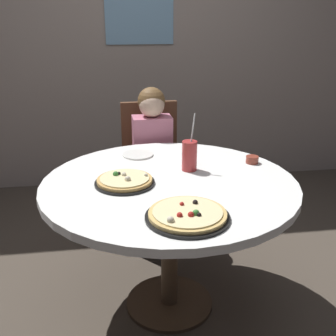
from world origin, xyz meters
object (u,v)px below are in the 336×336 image
(plate_small, at_px, (138,155))
(pizza_cheese, at_px, (187,215))
(diner_child, at_px, (154,177))
(soda_cup, at_px, (189,156))
(chair_wooden, at_px, (151,162))
(pizza_veggie, at_px, (125,181))
(sauce_bowl, at_px, (252,160))
(dining_table, at_px, (169,197))

(plate_small, bearing_deg, pizza_cheese, -80.40)
(diner_child, height_order, soda_cup, diner_child)
(chair_wooden, xyz_separation_m, pizza_veggie, (-0.22, -0.90, 0.24))
(diner_child, xyz_separation_m, sauce_bowl, (0.49, -0.52, 0.29))
(sauce_bowl, xyz_separation_m, plate_small, (-0.62, 0.22, -0.02))
(pizza_cheese, distance_m, sauce_bowl, 0.77)
(plate_small, bearing_deg, chair_wooden, 75.59)
(diner_child, bearing_deg, sauce_bowl, -46.58)
(soda_cup, relative_size, sauce_bowl, 4.38)
(diner_child, distance_m, pizza_cheese, 1.16)
(pizza_cheese, relative_size, sauce_bowl, 5.01)
(sauce_bowl, bearing_deg, pizza_cheese, -128.85)
(diner_child, distance_m, soda_cup, 0.69)
(dining_table, bearing_deg, pizza_cheese, -88.23)
(dining_table, bearing_deg, chair_wooden, 90.12)
(soda_cup, distance_m, sauce_bowl, 0.38)
(chair_wooden, distance_m, sauce_bowl, 0.90)
(dining_table, height_order, pizza_cheese, pizza_cheese)
(dining_table, xyz_separation_m, sauce_bowl, (0.50, 0.19, 0.11))
(chair_wooden, height_order, pizza_veggie, chair_wooden)
(soda_cup, bearing_deg, diner_child, 102.28)
(pizza_veggie, bearing_deg, dining_table, 1.88)
(dining_table, distance_m, soda_cup, 0.25)
(dining_table, height_order, pizza_veggie, pizza_veggie)
(chair_wooden, xyz_separation_m, diner_child, (0.00, -0.18, -0.05))
(chair_wooden, distance_m, diner_child, 0.19)
(dining_table, height_order, diner_child, diner_child)
(pizza_veggie, relative_size, soda_cup, 0.96)
(chair_wooden, distance_m, pizza_veggie, 0.96)
(sauce_bowl, bearing_deg, plate_small, 160.44)
(pizza_cheese, distance_m, plate_small, 0.83)
(diner_child, height_order, sauce_bowl, diner_child)
(chair_wooden, bearing_deg, soda_cup, -80.35)
(diner_child, relative_size, pizza_veggie, 3.66)
(pizza_cheese, bearing_deg, chair_wooden, 90.64)
(chair_wooden, bearing_deg, dining_table, -89.88)
(dining_table, distance_m, diner_child, 0.73)
(pizza_cheese, relative_size, soda_cup, 1.14)
(pizza_veggie, relative_size, sauce_bowl, 4.22)
(sauce_bowl, bearing_deg, dining_table, -158.97)
(chair_wooden, relative_size, plate_small, 5.28)
(chair_wooden, relative_size, pizza_cheese, 2.71)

